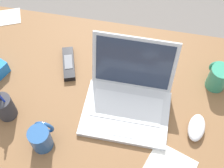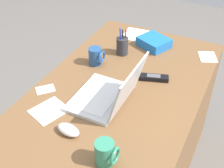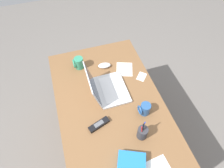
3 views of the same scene
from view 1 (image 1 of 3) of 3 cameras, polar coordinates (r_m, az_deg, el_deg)
The scene contains 10 objects.
ground_plane at distance 1.84m, azimuth -2.12°, elevation -13.92°, with size 6.00×6.00×0.00m, color slate.
desk at distance 1.50m, azimuth -2.56°, elevation -9.50°, with size 1.32×0.79×0.73m, color brown.
laptop at distance 1.12m, azimuth 3.03°, elevation -2.42°, with size 0.31×0.29×0.23m.
computer_mouse at distance 1.13m, azimuth 15.35°, elevation -7.78°, with size 0.06×0.11×0.04m, color white.
coffee_mug_white at distance 1.23m, azimuth 19.05°, elevation 1.28°, with size 0.08×0.09×0.10m.
coffee_mug_tall at distance 1.07m, azimuth -12.99°, elevation -9.67°, with size 0.07×0.08×0.10m.
cordless_phone at distance 1.26m, azimuth -8.01°, elevation 3.75°, with size 0.09×0.16×0.03m.
pen_holder at distance 1.16m, azimuth -19.26°, elevation -4.02°, with size 0.07×0.07×0.17m.
paper_note_left at distance 1.08m, azimuth 10.57°, elevation -15.05°, with size 0.15×0.14×0.00m, color white.
paper_note_right at distance 1.50m, azimuth -18.81°, elevation 11.59°, with size 0.12×0.10×0.00m, color white.
Camera 1 is at (0.18, -0.56, 1.74)m, focal length 49.46 mm.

